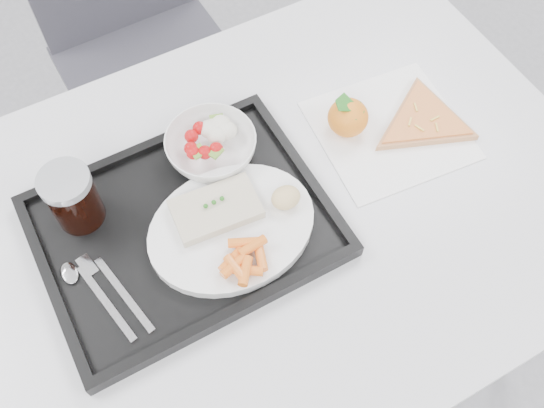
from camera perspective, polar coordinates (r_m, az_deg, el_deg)
room at (r=0.32m, az=19.74°, el=14.18°), size 6.04×7.04×2.84m
table at (r=1.04m, az=-2.22°, el=-3.14°), size 1.20×0.80×0.75m
chair at (r=1.60m, az=-12.60°, el=15.77°), size 0.43×0.43×0.93m
tray at (r=0.98m, az=-8.23°, el=-2.19°), size 0.45×0.35×0.03m
dinner_plate at (r=0.95m, az=-3.81°, el=-2.24°), size 0.27×0.27×0.02m
fish_fillet at (r=0.95m, az=-5.30°, el=-0.46°), size 0.14×0.09×0.03m
bread_roll at (r=0.95m, az=1.30°, el=0.61°), size 0.05×0.04×0.03m
salad_bowl at (r=1.02m, az=-5.74°, el=5.38°), size 0.15×0.15×0.05m
cola_glass at (r=0.97m, az=-18.27°, el=0.62°), size 0.08×0.08×0.11m
cutlery at (r=0.95m, az=-16.10°, el=-7.51°), size 0.10×0.17×0.01m
napkin at (r=1.10m, az=10.98°, el=6.86°), size 0.27×0.26×0.00m
tangerine at (r=1.06m, az=7.16°, el=8.10°), size 0.08×0.08×0.07m
pizza_slice at (r=1.12m, az=14.08°, el=7.63°), size 0.24×0.24×0.02m
carrot_pile at (r=0.90m, az=-2.66°, el=-5.28°), size 0.09×0.08×0.02m
salad_contents at (r=1.02m, az=-5.72°, el=6.54°), size 0.10×0.09×0.03m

